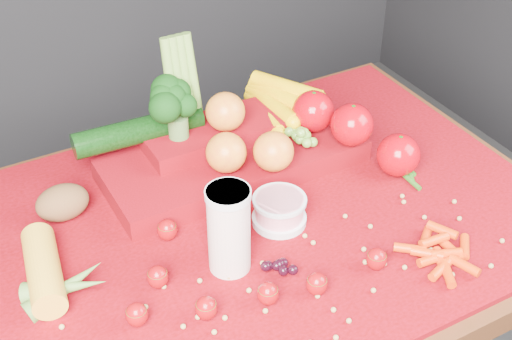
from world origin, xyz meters
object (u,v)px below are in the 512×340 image
yogurt_bowl (279,210)px  milk_glass (229,227)px  produce_mound (246,140)px  table (261,255)px

yogurt_bowl → milk_glass: bearing=-156.3°
yogurt_bowl → produce_mound: size_ratio=0.16×
table → produce_mound: bearing=72.0°
milk_glass → table: bearing=39.6°
yogurt_bowl → produce_mound: (0.03, 0.19, 0.03)m
milk_glass → produce_mound: (0.16, 0.24, -0.03)m
table → milk_glass: milk_glass is taller
yogurt_bowl → table: bearing=114.6°
table → produce_mound: (0.05, 0.15, 0.17)m
table → yogurt_bowl: yogurt_bowl is taller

